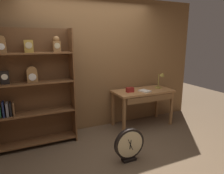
{
  "coord_description": "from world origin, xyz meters",
  "views": [
    {
      "loc": [
        -1.33,
        -2.51,
        1.79
      ],
      "look_at": [
        0.14,
        0.69,
        0.97
      ],
      "focal_mm": 33.03,
      "sensor_mm": 36.0,
      "label": 1
    }
  ],
  "objects_px": {
    "desk_lamp": "(161,79)",
    "toolbox_small": "(130,90)",
    "bookshelf": "(32,89)",
    "round_clock_large": "(129,145)",
    "open_repair_manual": "(145,91)",
    "workbench": "(143,95)"
  },
  "relations": [
    {
      "from": "desk_lamp",
      "to": "toolbox_small",
      "type": "xyz_separation_m",
      "value": [
        -0.78,
        -0.03,
        -0.15
      ]
    },
    {
      "from": "bookshelf",
      "to": "round_clock_large",
      "type": "xyz_separation_m",
      "value": [
        1.22,
        -1.11,
        -0.74
      ]
    },
    {
      "from": "bookshelf",
      "to": "toolbox_small",
      "type": "height_order",
      "value": "bookshelf"
    },
    {
      "from": "bookshelf",
      "to": "toolbox_small",
      "type": "distance_m",
      "value": 1.83
    },
    {
      "from": "desk_lamp",
      "to": "round_clock_large",
      "type": "height_order",
      "value": "desk_lamp"
    },
    {
      "from": "toolbox_small",
      "to": "open_repair_manual",
      "type": "distance_m",
      "value": 0.31
    },
    {
      "from": "bookshelf",
      "to": "workbench",
      "type": "height_order",
      "value": "bookshelf"
    },
    {
      "from": "toolbox_small",
      "to": "open_repair_manual",
      "type": "xyz_separation_m",
      "value": [
        0.3,
        -0.09,
        -0.03
      ]
    },
    {
      "from": "round_clock_large",
      "to": "toolbox_small",
      "type": "bearing_deg",
      "value": 60.38
    },
    {
      "from": "round_clock_large",
      "to": "desk_lamp",
      "type": "bearing_deg",
      "value": 38.09
    },
    {
      "from": "bookshelf",
      "to": "workbench",
      "type": "xyz_separation_m",
      "value": [
        2.14,
        -0.07,
        -0.34
      ]
    },
    {
      "from": "workbench",
      "to": "desk_lamp",
      "type": "height_order",
      "value": "desk_lamp"
    },
    {
      "from": "workbench",
      "to": "open_repair_manual",
      "type": "distance_m",
      "value": 0.14
    },
    {
      "from": "bookshelf",
      "to": "desk_lamp",
      "type": "relative_size",
      "value": 5.42
    },
    {
      "from": "desk_lamp",
      "to": "open_repair_manual",
      "type": "relative_size",
      "value": 1.65
    },
    {
      "from": "desk_lamp",
      "to": "toolbox_small",
      "type": "distance_m",
      "value": 0.79
    },
    {
      "from": "toolbox_small",
      "to": "round_clock_large",
      "type": "distance_m",
      "value": 1.32
    },
    {
      "from": "toolbox_small",
      "to": "open_repair_manual",
      "type": "bearing_deg",
      "value": -16.46
    },
    {
      "from": "workbench",
      "to": "round_clock_large",
      "type": "bearing_deg",
      "value": -131.33
    },
    {
      "from": "bookshelf",
      "to": "desk_lamp",
      "type": "height_order",
      "value": "bookshelf"
    },
    {
      "from": "open_repair_manual",
      "to": "round_clock_large",
      "type": "distance_m",
      "value": 1.4
    },
    {
      "from": "bookshelf",
      "to": "open_repair_manual",
      "type": "distance_m",
      "value": 2.13
    }
  ]
}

